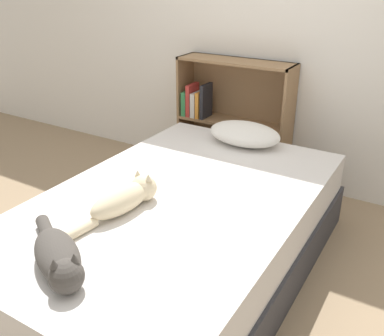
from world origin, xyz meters
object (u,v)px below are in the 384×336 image
at_px(pillow, 245,134).
at_px(bookshelf, 231,118).
at_px(cat_dark, 59,257).
at_px(cat_light, 126,198).
at_px(bed, 177,237).

height_order(pillow, bookshelf, bookshelf).
bearing_deg(cat_dark, cat_light, 129.10).
bearing_deg(cat_light, bookshelf, 14.68).
relative_size(cat_light, cat_dark, 1.08).
xyz_separation_m(bed, bookshelf, (-0.34, 1.32, 0.25)).
relative_size(pillow, cat_dark, 0.97).
bearing_deg(bed, bookshelf, 104.39).
relative_size(cat_light, bookshelf, 0.57).
bearing_deg(cat_light, pillow, 0.64).
relative_size(bed, cat_light, 3.78).
height_order(cat_dark, bookshelf, bookshelf).
distance_m(cat_light, cat_dark, 0.51).
height_order(bed, cat_light, cat_light).
relative_size(pillow, bookshelf, 0.51).
relative_size(bed, pillow, 4.21).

